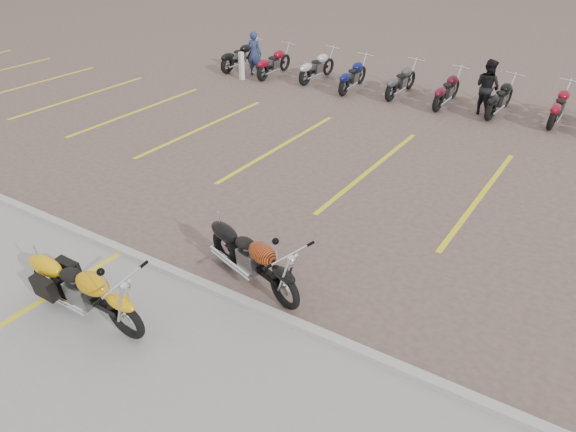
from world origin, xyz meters
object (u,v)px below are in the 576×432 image
object	(u,v)px
person_a	(254,54)
bollard	(242,66)
flame_cruiser	(253,259)
yellow_cruiser	(86,290)
person_b	(487,87)

from	to	relation	value
person_a	bollard	distance (m)	0.78
flame_cruiser	person_a	distance (m)	13.27
yellow_cruiser	person_a	bearing A→B (deg)	115.81
flame_cruiser	person_b	distance (m)	11.08
person_b	flame_cruiser	bearing A→B (deg)	112.91
flame_cruiser	person_a	size ratio (longest dim) A/B	1.42
flame_cruiser	bollard	size ratio (longest dim) A/B	2.31
yellow_cruiser	person_a	distance (m)	14.27
flame_cruiser	bollard	bearing A→B (deg)	145.68
person_a	person_b	size ratio (longest dim) A/B	0.96
flame_cruiser	person_a	world-z (taller)	person_a
flame_cruiser	bollard	world-z (taller)	bollard
yellow_cruiser	flame_cruiser	bearing A→B (deg)	52.57
yellow_cruiser	person_a	xyz separation A→B (m)	(-6.10, 12.90, 0.31)
person_b	bollard	world-z (taller)	person_b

